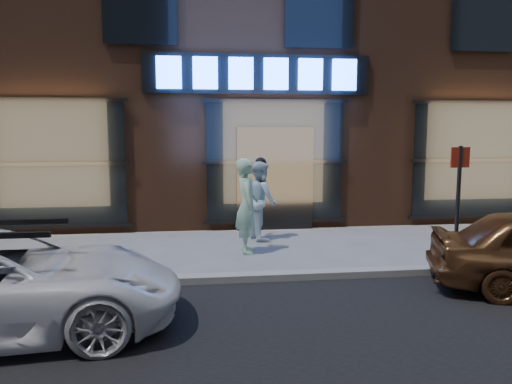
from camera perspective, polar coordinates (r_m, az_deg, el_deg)
ground at (r=8.13m, az=6.81°, el=-9.78°), size 90.00×90.00×0.00m
curb at (r=8.11m, az=6.81°, el=-9.38°), size 60.00×0.25×0.12m
storefront_building at (r=15.88m, az=-0.28°, el=17.37°), size 30.20×8.28×10.30m
man_bowtie at (r=9.51m, az=-1.05°, el=-1.59°), size 0.45×0.67×1.82m
man_cap at (r=10.70m, az=0.54°, el=-0.94°), size 0.81×0.95×1.69m
sign_post at (r=8.85m, az=22.10°, el=-0.47°), size 0.33×0.07×2.10m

